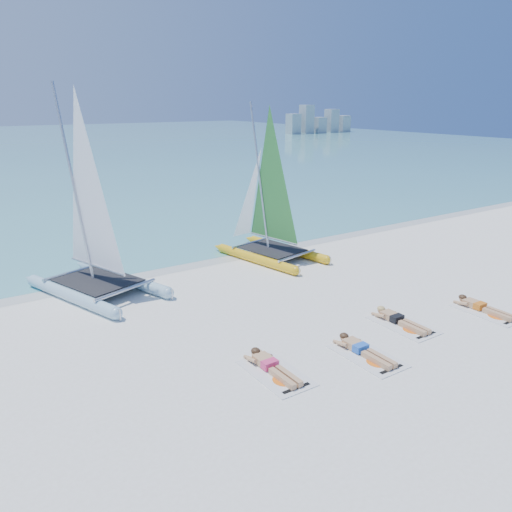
{
  "coord_description": "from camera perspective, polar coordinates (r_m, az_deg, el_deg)",
  "views": [
    {
      "loc": [
        -8.03,
        -10.66,
        5.84
      ],
      "look_at": [
        -0.18,
        1.2,
        1.38
      ],
      "focal_mm": 35.0,
      "sensor_mm": 36.0,
      "label": 1
    }
  ],
  "objects": [
    {
      "name": "ground",
      "position": [
        14.57,
        3.22,
        -6.26
      ],
      "size": [
        140.0,
        140.0,
        0.0
      ],
      "primitive_type": "plane",
      "color": "white",
      "rests_on": "ground"
    },
    {
      "name": "wet_sand_strip",
      "position": [
        18.97,
        -6.73,
        -0.64
      ],
      "size": [
        140.0,
        1.4,
        0.01
      ],
      "primitive_type": "cube",
      "color": "silver",
      "rests_on": "ground"
    },
    {
      "name": "distant_skyline",
      "position": [
        95.43,
        7.1,
        14.95
      ],
      "size": [
        14.0,
        2.0,
        5.0
      ],
      "color": "#A7AFB8",
      "rests_on": "ground"
    },
    {
      "name": "catamaran_blue",
      "position": [
        16.17,
        -18.34,
        2.66
      ],
      "size": [
        3.75,
        5.32,
        6.6
      ],
      "rotation": [
        0.0,
        0.0,
        0.33
      ],
      "color": "#A8CEDD",
      "rests_on": "ground"
    },
    {
      "name": "catamaran_yellow",
      "position": [
        19.11,
        0.95,
        5.46
      ],
      "size": [
        2.91,
        4.83,
        5.99
      ],
      "rotation": [
        0.0,
        0.0,
        0.2
      ],
      "color": "#F0A919",
      "rests_on": "ground"
    },
    {
      "name": "towel_a",
      "position": [
        11.45,
        2.25,
        -13.23
      ],
      "size": [
        1.0,
        1.85,
        0.02
      ],
      "primitive_type": "cube",
      "color": "silver",
      "rests_on": "ground"
    },
    {
      "name": "sunbather_a",
      "position": [
        11.53,
        1.69,
        -12.36
      ],
      "size": [
        0.37,
        1.73,
        0.26
      ],
      "color": "tan",
      "rests_on": "towel_a"
    },
    {
      "name": "towel_b",
      "position": [
        12.41,
        12.6,
        -11.09
      ],
      "size": [
        1.0,
        1.85,
        0.02
      ],
      "primitive_type": "cube",
      "color": "silver",
      "rests_on": "ground"
    },
    {
      "name": "sunbather_b",
      "position": [
        12.47,
        11.99,
        -10.32
      ],
      "size": [
        0.37,
        1.73,
        0.26
      ],
      "color": "tan",
      "rests_on": "towel_b"
    },
    {
      "name": "towel_c",
      "position": [
        14.21,
        16.47,
        -7.59
      ],
      "size": [
        1.0,
        1.85,
        0.02
      ],
      "primitive_type": "cube",
      "color": "silver",
      "rests_on": "ground"
    },
    {
      "name": "sunbather_c",
      "position": [
        14.28,
        15.92,
        -6.94
      ],
      "size": [
        0.37,
        1.73,
        0.26
      ],
      "color": "tan",
      "rests_on": "towel_c"
    },
    {
      "name": "towel_d",
      "position": [
        15.88,
        24.86,
        -5.84
      ],
      "size": [
        1.0,
        1.85,
        0.02
      ],
      "primitive_type": "cube",
      "color": "silver",
      "rests_on": "ground"
    },
    {
      "name": "sunbather_d",
      "position": [
        15.93,
        24.33,
        -5.28
      ],
      "size": [
        0.37,
        1.73,
        0.26
      ],
      "color": "tan",
      "rests_on": "towel_d"
    }
  ]
}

